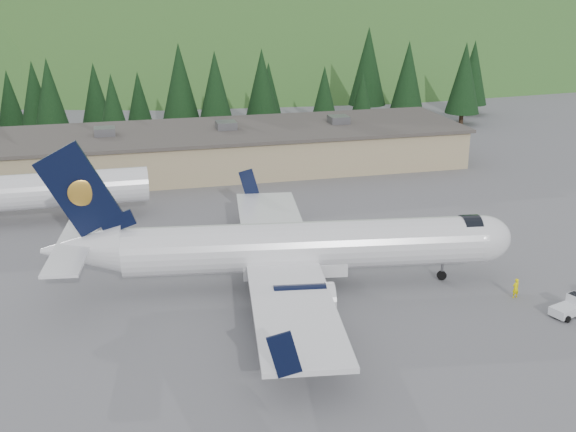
# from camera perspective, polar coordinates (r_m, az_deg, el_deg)

# --- Properties ---
(ground) EXTENTS (600.00, 600.00, 0.00)m
(ground) POSITION_cam_1_polar(r_m,az_deg,el_deg) (58.68, 1.45, -5.54)
(ground) COLOR #58585D
(airliner) EXTENTS (37.52, 35.33, 12.45)m
(airliner) POSITION_cam_1_polar(r_m,az_deg,el_deg) (57.26, 0.38, -2.56)
(airliner) COLOR white
(airliner) RESTS_ON ground
(second_airliner) EXTENTS (27.50, 11.00, 10.05)m
(second_airliner) POSITION_cam_1_polar(r_m,az_deg,el_deg) (77.05, -21.39, 1.77)
(second_airliner) COLOR white
(second_airliner) RESTS_ON ground
(baggage_tug_a) EXTENTS (3.02, 2.30, 1.46)m
(baggage_tug_a) POSITION_cam_1_polar(r_m,az_deg,el_deg) (57.63, 21.42, -6.69)
(baggage_tug_a) COLOR white
(baggage_tug_a) RESTS_ON ground
(terminal_building) EXTENTS (71.00, 17.00, 6.10)m
(terminal_building) POSITION_cam_1_polar(r_m,az_deg,el_deg) (92.50, -7.94, 5.15)
(terminal_building) COLOR tan
(terminal_building) RESTS_ON ground
(ramp_worker) EXTENTS (0.64, 0.47, 1.61)m
(ramp_worker) POSITION_cam_1_polar(r_m,az_deg,el_deg) (59.04, 17.55, -5.45)
(ramp_worker) COLOR #FFEE00
(ramp_worker) RESTS_ON ground
(tree_line) EXTENTS (113.37, 18.28, 14.41)m
(tree_line) POSITION_cam_1_polar(r_m,az_deg,el_deg) (113.23, -11.38, 9.93)
(tree_line) COLOR black
(tree_line) RESTS_ON ground
(hills) EXTENTS (614.00, 330.00, 300.00)m
(hills) POSITION_cam_1_polar(r_m,az_deg,el_deg) (288.18, 0.44, -2.98)
(hills) COLOR #3B5C22
(hills) RESTS_ON ground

